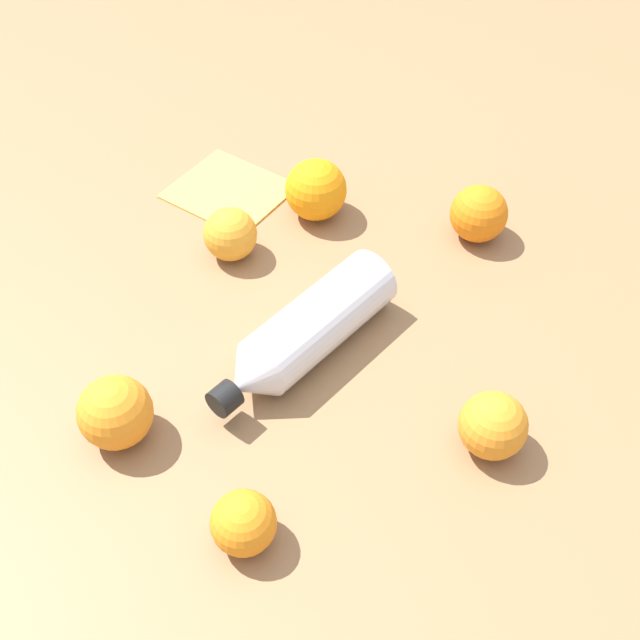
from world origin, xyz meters
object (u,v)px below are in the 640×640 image
(orange_1, at_px, (479,214))
(orange_3, at_px, (230,234))
(water_bottle, at_px, (306,331))
(orange_4, at_px, (316,190))
(orange_2, at_px, (493,426))
(folded_napkin, at_px, (229,190))
(orange_0, at_px, (243,523))
(orange_5, at_px, (115,412))

(orange_1, xyz_separation_m, orange_3, (-0.16, -0.28, -0.00))
(water_bottle, relative_size, orange_4, 3.20)
(orange_2, xyz_separation_m, folded_napkin, (-0.52, 0.01, -0.03))
(orange_2, xyz_separation_m, orange_3, (-0.41, -0.06, -0.00))
(orange_1, distance_m, folded_napkin, 0.35)
(water_bottle, bearing_deg, folded_napkin, -117.26)
(orange_0, bearing_deg, orange_3, 149.39)
(orange_4, relative_size, folded_napkin, 0.55)
(water_bottle, relative_size, orange_1, 3.53)
(orange_0, distance_m, orange_2, 0.27)
(orange_1, relative_size, orange_2, 1.05)
(water_bottle, height_order, orange_5, orange_5)
(orange_5, bearing_deg, water_bottle, 83.71)
(orange_1, xyz_separation_m, orange_2, (0.25, -0.22, -0.00))
(orange_5, bearing_deg, orange_0, 12.33)
(orange_2, distance_m, orange_3, 0.42)
(orange_0, xyz_separation_m, orange_3, (-0.35, 0.21, 0.00))
(orange_3, height_order, orange_5, orange_5)
(orange_3, relative_size, folded_napkin, 0.46)
(orange_5, bearing_deg, orange_3, 124.38)
(orange_3, relative_size, orange_4, 0.83)
(orange_0, height_order, orange_4, orange_4)
(orange_1, bearing_deg, orange_0, -68.98)
(orange_3, bearing_deg, folded_napkin, 149.73)
(water_bottle, bearing_deg, orange_2, 97.97)
(orange_3, bearing_deg, orange_5, -55.62)
(orange_2, relative_size, orange_5, 0.91)
(folded_napkin, bearing_deg, water_bottle, -15.69)
(orange_2, relative_size, orange_4, 0.86)
(water_bottle, xyz_separation_m, orange_3, (-0.19, 0.02, -0.00))
(orange_0, xyz_separation_m, orange_4, (-0.35, 0.34, 0.01))
(orange_4, xyz_separation_m, orange_5, (0.17, -0.38, -0.00))
(orange_3, bearing_deg, orange_4, 90.16)
(orange_4, xyz_separation_m, folded_napkin, (-0.11, -0.07, -0.04))
(orange_2, bearing_deg, orange_3, -172.11)
(water_bottle, relative_size, orange_5, 3.38)
(orange_0, bearing_deg, water_bottle, 129.93)
(water_bottle, xyz_separation_m, orange_0, (0.16, -0.19, -0.00))
(orange_2, bearing_deg, orange_5, -128.71)
(water_bottle, height_order, orange_4, orange_4)
(orange_0, height_order, folded_napkin, orange_0)
(water_bottle, bearing_deg, orange_4, -140.47)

